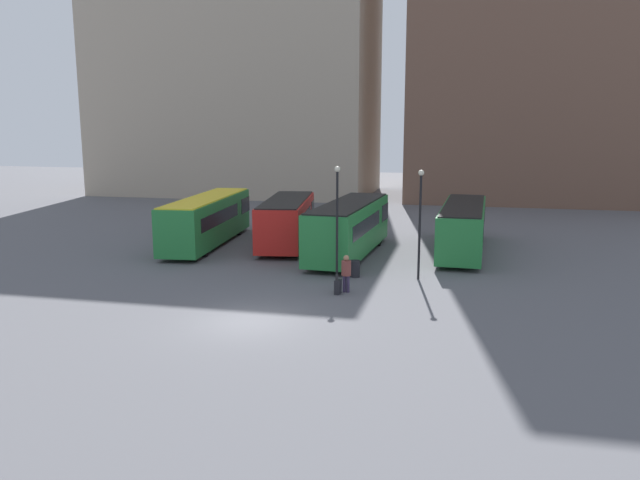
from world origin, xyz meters
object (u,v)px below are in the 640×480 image
(suitcase, at_px, (338,287))
(trash_bin, at_px, (355,269))
(bus_3, at_px, (463,226))
(traveler, at_px, (346,270))
(bus_1, at_px, (287,220))
(lamp_post_0, at_px, (337,214))
(lamp_post_1, at_px, (420,215))
(bus_2, at_px, (349,226))
(bus_0, at_px, (208,218))

(suitcase, bearing_deg, trash_bin, 3.65)
(bus_3, distance_m, traveler, 12.04)
(bus_1, distance_m, lamp_post_0, 9.69)
(suitcase, height_order, lamp_post_1, lamp_post_1)
(bus_2, bearing_deg, traveler, -167.22)
(bus_0, height_order, trash_bin, bus_0)
(bus_1, bearing_deg, lamp_post_1, -137.66)
(suitcase, height_order, lamp_post_0, lamp_post_0)
(bus_0, bearing_deg, lamp_post_0, -131.48)
(suitcase, relative_size, trash_bin, 1.13)
(bus_0, distance_m, bus_1, 5.10)
(bus_2, distance_m, bus_3, 7.00)
(bus_2, bearing_deg, lamp_post_1, -135.75)
(bus_0, distance_m, bus_2, 9.58)
(bus_0, bearing_deg, bus_1, -85.79)
(trash_bin, bearing_deg, lamp_post_1, 4.04)
(bus_3, relative_size, suitcase, 12.06)
(bus_0, xyz_separation_m, traveler, (10.87, -9.66, -0.64))
(trash_bin, bearing_deg, bus_2, 103.29)
(bus_2, relative_size, lamp_post_0, 1.98)
(bus_3, bearing_deg, traveler, 156.76)
(bus_3, bearing_deg, bus_0, 96.41)
(traveler, height_order, suitcase, traveler)
(trash_bin, bearing_deg, bus_3, 56.27)
(bus_0, bearing_deg, bus_3, -90.74)
(suitcase, height_order, trash_bin, suitcase)
(bus_0, relative_size, suitcase, 12.61)
(bus_3, relative_size, trash_bin, 13.58)
(bus_2, distance_m, lamp_post_1, 6.95)
(lamp_post_0, relative_size, lamp_post_1, 1.03)
(suitcase, bearing_deg, bus_0, 53.07)
(lamp_post_0, bearing_deg, bus_2, 94.54)
(bus_1, height_order, traveler, bus_1)
(traveler, bearing_deg, suitcase, 151.06)
(bus_1, bearing_deg, bus_0, 90.89)
(bus_1, bearing_deg, suitcase, -161.46)
(traveler, relative_size, suitcase, 1.82)
(bus_0, bearing_deg, bus_2, -102.99)
(bus_1, bearing_deg, bus_3, -96.35)
(lamp_post_0, xyz_separation_m, trash_bin, (0.79, 0.67, -2.89))
(bus_1, xyz_separation_m, bus_2, (4.45, -2.14, 0.09))
(traveler, bearing_deg, bus_3, -18.62)
(bus_1, height_order, lamp_post_0, lamp_post_0)
(bus_1, relative_size, bus_2, 0.90)
(traveler, xyz_separation_m, trash_bin, (-0.12, 2.98, -0.61))
(bus_0, relative_size, trash_bin, 14.21)
(bus_1, distance_m, suitcase, 12.29)
(bus_0, distance_m, lamp_post_1, 15.43)
(traveler, distance_m, lamp_post_0, 3.37)
(bus_3, bearing_deg, bus_2, 113.29)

